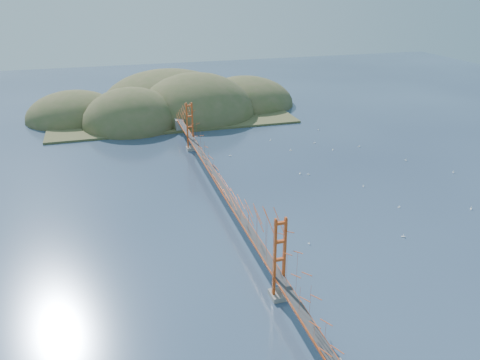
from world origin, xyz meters
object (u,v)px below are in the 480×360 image
object	(u,v)px
sailboat_0	(309,243)
sailboat_2	(399,207)
bridge	(220,166)
sailboat_1	(309,174)

from	to	relation	value
sailboat_0	sailboat_2	distance (m)	22.15
bridge	sailboat_0	world-z (taller)	bridge
sailboat_1	sailboat_0	world-z (taller)	sailboat_1
bridge	sailboat_0	bearing A→B (deg)	-63.55
sailboat_0	bridge	bearing A→B (deg)	116.45
bridge	sailboat_2	world-z (taller)	bridge
sailboat_1	sailboat_0	size ratio (longest dim) A/B	1.26
sailboat_1	sailboat_2	bearing A→B (deg)	-63.82
bridge	sailboat_0	xyz separation A→B (m)	(9.46, -19.01, -6.88)
sailboat_0	sailboat_1	bearing A→B (deg)	66.10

